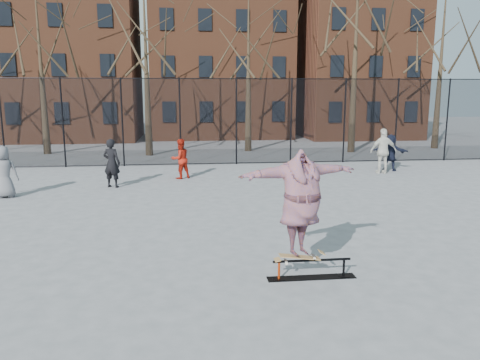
{
  "coord_description": "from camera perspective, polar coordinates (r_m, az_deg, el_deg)",
  "views": [
    {
      "loc": [
        -1.13,
        -8.74,
        3.42
      ],
      "look_at": [
        0.05,
        1.5,
        1.45
      ],
      "focal_mm": 35.0,
      "sensor_mm": 36.0,
      "label": 1
    }
  ],
  "objects": [
    {
      "name": "ground",
      "position": [
        9.45,
        0.75,
        -10.37
      ],
      "size": [
        100.0,
        100.0,
        0.0
      ],
      "primitive_type": "plane",
      "color": "slate"
    },
    {
      "name": "skate_rail",
      "position": [
        8.92,
        8.72,
        -10.86
      ],
      "size": [
        1.66,
        0.25,
        0.37
      ],
      "color": "black",
      "rests_on": "ground"
    },
    {
      "name": "skateboard",
      "position": [
        8.77,
        7.27,
        -9.31
      ],
      "size": [
        0.82,
        0.19,
        0.1
      ],
      "primitive_type": null,
      "color": "#A77542",
      "rests_on": "skate_rail"
    },
    {
      "name": "skater",
      "position": [
        8.47,
        7.43,
        -2.85
      ],
      "size": [
        2.46,
        1.33,
        1.93
      ],
      "primitive_type": "imported",
      "rotation": [
        0.0,
        0.0,
        0.31
      ],
      "color": "#413380",
      "rests_on": "skateboard"
    },
    {
      "name": "bystander_grey",
      "position": [
        16.86,
        -26.83,
        0.88
      ],
      "size": [
        0.87,
        0.61,
        1.69
      ],
      "primitive_type": "imported",
      "rotation": [
        0.0,
        0.0,
        3.23
      ],
      "color": "slate",
      "rests_on": "ground"
    },
    {
      "name": "bystander_black",
      "position": [
        17.29,
        -15.37,
        1.99
      ],
      "size": [
        0.75,
        0.62,
        1.75
      ],
      "primitive_type": "imported",
      "rotation": [
        0.0,
        0.0,
        2.77
      ],
      "color": "black",
      "rests_on": "ground"
    },
    {
      "name": "bystander_red",
      "position": [
        18.53,
        -7.29,
        2.57
      ],
      "size": [
        0.95,
        0.89,
        1.56
      ],
      "primitive_type": "imported",
      "rotation": [
        0.0,
        0.0,
        3.66
      ],
      "color": "#A61C0E",
      "rests_on": "ground"
    },
    {
      "name": "bystander_white",
      "position": [
        20.39,
        17.07,
        3.38
      ],
      "size": [
        1.12,
        0.5,
        1.88
      ],
      "primitive_type": "imported",
      "rotation": [
        0.0,
        0.0,
        3.1
      ],
      "color": "silver",
      "rests_on": "ground"
    },
    {
      "name": "bystander_navy",
      "position": [
        21.22,
        17.85,
        3.21
      ],
      "size": [
        1.52,
        1.08,
        1.59
      ],
      "primitive_type": "imported",
      "rotation": [
        0.0,
        0.0,
        2.68
      ],
      "color": "black",
      "rests_on": "ground"
    },
    {
      "name": "fence",
      "position": [
        21.81,
        -3.64,
        7.23
      ],
      "size": [
        34.03,
        0.07,
        4.0
      ],
      "color": "black",
      "rests_on": "ground"
    },
    {
      "name": "tree_row",
      "position": [
        26.2,
        -4.84,
        19.45
      ],
      "size": [
        33.66,
        7.46,
        10.67
      ],
      "color": "black",
      "rests_on": "ground"
    },
    {
      "name": "rowhouses",
      "position": [
        34.89,
        -3.62,
        15.17
      ],
      "size": [
        29.0,
        7.0,
        13.0
      ],
      "color": "brown",
      "rests_on": "ground"
    }
  ]
}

